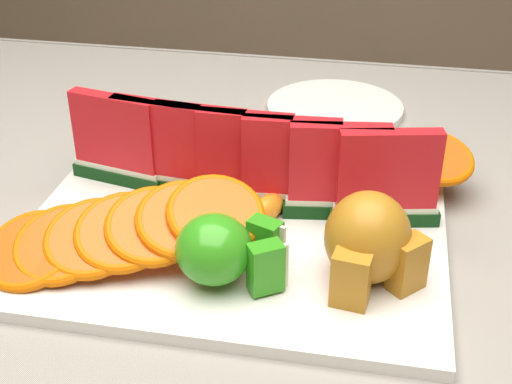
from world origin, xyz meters
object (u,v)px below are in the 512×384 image
Objects in this scene: apple_cluster at (223,250)px; pear_cluster at (369,242)px; side_plate at (335,108)px; platter at (233,237)px.

pear_cluster is at bearing 12.84° from apple_cluster.
side_plate is at bearing 81.72° from apple_cluster.
platter is 0.33m from side_plate.
apple_cluster reaches higher than side_plate.
apple_cluster is (0.01, -0.08, 0.04)m from platter.
pear_cluster is at bearing -80.67° from side_plate.
pear_cluster is (0.13, -0.05, 0.04)m from platter.
pear_cluster reaches higher than side_plate.
side_plate is at bearing 78.29° from platter.
platter reaches higher than side_plate.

